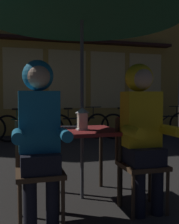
# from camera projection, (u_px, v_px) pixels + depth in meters

# --- Properties ---
(ground_plane) EXTENTS (60.00, 60.00, 0.00)m
(ground_plane) POSITION_uv_depth(u_px,v_px,m) (82.00, 198.00, 2.87)
(ground_plane) COLOR #2D2B28
(cafe_table) EXTENTS (0.72, 0.72, 0.74)m
(cafe_table) POSITION_uv_depth(u_px,v_px,m) (82.00, 139.00, 2.84)
(cafe_table) COLOR maroon
(cafe_table) RESTS_ON ground_plane
(patio_umbrella) EXTENTS (2.10, 2.10, 2.31)m
(patio_umbrella) POSITION_uv_depth(u_px,v_px,m) (82.00, 1.00, 2.76)
(patio_umbrella) COLOR #4C4C51
(patio_umbrella) RESTS_ON ground_plane
(lantern) EXTENTS (0.11, 0.11, 0.23)m
(lantern) POSITION_uv_depth(u_px,v_px,m) (82.00, 118.00, 2.77)
(lantern) COLOR white
(lantern) RESTS_ON cafe_table
(chair_left) EXTENTS (0.40, 0.40, 0.87)m
(chair_left) POSITION_uv_depth(u_px,v_px,m) (39.00, 164.00, 2.36)
(chair_left) COLOR #513823
(chair_left) RESTS_ON ground_plane
(chair_right) EXTENTS (0.40, 0.40, 0.87)m
(chair_right) POSITION_uv_depth(u_px,v_px,m) (139.00, 158.00, 2.62)
(chair_right) COLOR #513823
(chair_right) RESTS_ON ground_plane
(person_left_hooded) EXTENTS (0.45, 0.56, 1.40)m
(person_left_hooded) POSITION_uv_depth(u_px,v_px,m) (39.00, 124.00, 2.29)
(person_left_hooded) COLOR black
(person_left_hooded) RESTS_ON ground_plane
(person_right_hooded) EXTENTS (0.45, 0.56, 1.40)m
(person_right_hooded) POSITION_uv_depth(u_px,v_px,m) (142.00, 122.00, 2.54)
(person_right_hooded) COLOR black
(person_right_hooded) RESTS_ON ground_plane
(shopfront_building) EXTENTS (10.00, 0.93, 6.20)m
(shopfront_building) POSITION_uv_depth(u_px,v_px,m) (22.00, 28.00, 7.78)
(shopfront_building) COLOR gold
(shopfront_building) RESTS_ON ground_plane
(bicycle_third) EXTENTS (1.64, 0.46, 0.84)m
(bicycle_third) POSITION_uv_depth(u_px,v_px,m) (29.00, 128.00, 6.45)
(bicycle_third) COLOR black
(bicycle_third) RESTS_ON ground_plane
(bicycle_fourth) EXTENTS (1.68, 0.21, 0.84)m
(bicycle_fourth) POSITION_uv_depth(u_px,v_px,m) (79.00, 126.00, 6.85)
(bicycle_fourth) COLOR black
(bicycle_fourth) RESTS_ON ground_plane
(bicycle_fifth) EXTENTS (1.68, 0.21, 0.84)m
(bicycle_fifth) POSITION_uv_depth(u_px,v_px,m) (132.00, 125.00, 7.05)
(bicycle_fifth) COLOR black
(bicycle_fifth) RESTS_ON ground_plane
(bicycle_furthest) EXTENTS (1.66, 0.34, 0.84)m
(bicycle_furthest) POSITION_uv_depth(u_px,v_px,m) (163.00, 123.00, 7.54)
(bicycle_furthest) COLOR black
(bicycle_furthest) RESTS_ON ground_plane
(book) EXTENTS (0.22, 0.17, 0.02)m
(book) POSITION_uv_depth(u_px,v_px,m) (71.00, 127.00, 2.91)
(book) COLOR black
(book) RESTS_ON cafe_table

